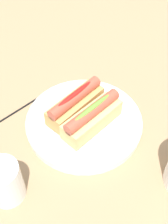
% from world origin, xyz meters
% --- Properties ---
extents(ground_plane, '(2.40, 2.40, 0.00)m').
position_xyz_m(ground_plane, '(0.00, 0.00, 0.00)').
color(ground_plane, '#9E7A56').
extents(serving_bowl, '(0.27, 0.27, 0.03)m').
position_xyz_m(serving_bowl, '(-0.01, -0.01, 0.02)').
color(serving_bowl, white).
rests_on(serving_bowl, ground_plane).
extents(hotdog_front, '(0.16, 0.08, 0.06)m').
position_xyz_m(hotdog_front, '(-0.02, -0.04, 0.06)').
color(hotdog_front, tan).
rests_on(hotdog_front, serving_bowl).
extents(hotdog_back, '(0.16, 0.09, 0.06)m').
position_xyz_m(hotdog_back, '(-0.00, 0.01, 0.06)').
color(hotdog_back, '#DBB270').
rests_on(hotdog_back, serving_bowl).
extents(water_glass, '(0.07, 0.07, 0.09)m').
position_xyz_m(water_glass, '(0.21, -0.06, 0.04)').
color(water_glass, white).
rests_on(water_glass, ground_plane).
extents(chopstick_near, '(0.21, 0.07, 0.01)m').
position_xyz_m(chopstick_near, '(0.01, -0.18, 0.00)').
color(chopstick_near, black).
rests_on(chopstick_near, ground_plane).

